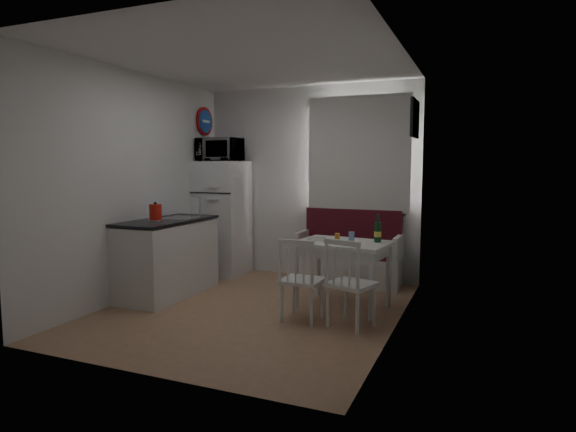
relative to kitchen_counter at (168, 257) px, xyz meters
name	(u,v)px	position (x,y,z in m)	size (l,w,h in m)	color
floor	(253,309)	(1.20, -0.16, -0.46)	(3.00, 3.50, 0.02)	#A77959
ceiling	(251,59)	(1.20, -0.16, 2.14)	(3.00, 3.50, 0.02)	white
wall_back	(310,182)	(1.20, 1.59, 0.84)	(3.00, 0.02, 2.60)	white
wall_front	(141,198)	(1.20, -1.91, 0.84)	(3.00, 0.02, 2.60)	white
wall_left	(136,185)	(-0.30, -0.16, 0.84)	(0.02, 3.50, 2.60)	white
wall_right	(398,190)	(2.70, -0.16, 0.84)	(0.02, 3.50, 2.60)	white
window	(359,158)	(1.90, 1.56, 1.17)	(1.22, 0.06, 1.47)	white
curtain	(358,154)	(1.90, 1.49, 1.22)	(1.35, 0.02, 1.50)	white
kitchen_counter	(168,257)	(0.00, 0.00, 0.00)	(0.62, 1.32, 1.16)	white
wall_sign	(205,121)	(-0.27, 1.29, 1.69)	(0.40, 0.40, 0.03)	#1C4DA8
picture_frame	(414,119)	(2.67, 0.94, 1.59)	(0.04, 0.52, 0.42)	black
bench	(349,259)	(1.84, 1.36, -0.14)	(1.34, 0.52, 0.96)	white
dining_table	(343,249)	(2.05, 0.29, 0.18)	(1.03, 0.78, 0.72)	white
chair_left	(299,271)	(1.80, -0.37, 0.06)	(0.40, 0.38, 0.44)	white
chair_right	(349,274)	(2.30, -0.37, 0.07)	(0.50, 0.49, 0.46)	white
fridge	(222,218)	(0.02, 1.24, 0.34)	(0.63, 0.63, 1.59)	white
microwave	(220,150)	(0.02, 1.19, 1.29)	(0.58, 0.39, 0.32)	white
kettle	(156,212)	(0.05, -0.27, 0.55)	(0.16, 0.16, 0.22)	red
wine_bottle	(378,228)	(2.40, 0.39, 0.41)	(0.08, 0.08, 0.30)	#143F1D
drinking_glass_orange	(337,238)	(2.00, 0.24, 0.31)	(0.06, 0.06, 0.09)	orange
drinking_glass_blue	(352,237)	(2.13, 0.34, 0.32)	(0.06, 0.06, 0.10)	#80A9DB
plate	(317,239)	(1.75, 0.31, 0.27)	(0.22, 0.22, 0.02)	white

